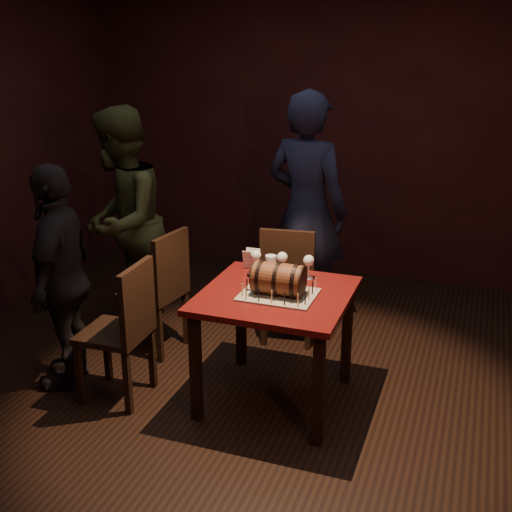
{
  "coord_description": "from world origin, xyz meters",
  "views": [
    {
      "loc": [
        1.28,
        -3.49,
        2.25
      ],
      "look_at": [
        0.0,
        0.05,
        0.95
      ],
      "focal_mm": 45.0,
      "sensor_mm": 36.0,
      "label": 1
    }
  ],
  "objects_px": {
    "pub_table": "(276,309)",
    "chair_back": "(289,279)",
    "barrel_cake": "(278,279)",
    "person_back": "(307,211)",
    "person_left_rear": "(122,223)",
    "wine_glass_left": "(256,256)",
    "chair_left_rear": "(161,285)",
    "chair_left_front": "(125,325)",
    "wine_glass_mid": "(282,258)",
    "pint_of_ale": "(271,267)",
    "person_left_front": "(62,277)",
    "wine_glass_right": "(309,262)"
  },
  "relations": [
    {
      "from": "pub_table",
      "to": "wine_glass_right",
      "type": "xyz_separation_m",
      "value": [
        0.12,
        0.3,
        0.23
      ]
    },
    {
      "from": "pint_of_ale",
      "to": "person_back",
      "type": "xyz_separation_m",
      "value": [
        -0.04,
        1.02,
        0.12
      ]
    },
    {
      "from": "chair_left_front",
      "to": "wine_glass_mid",
      "type": "bearing_deg",
      "value": 35.61
    },
    {
      "from": "chair_back",
      "to": "wine_glass_left",
      "type": "bearing_deg",
      "value": -97.22
    },
    {
      "from": "chair_left_rear",
      "to": "pint_of_ale",
      "type": "bearing_deg",
      "value": -8.78
    },
    {
      "from": "chair_left_rear",
      "to": "person_left_rear",
      "type": "height_order",
      "value": "person_left_rear"
    },
    {
      "from": "pint_of_ale",
      "to": "chair_left_rear",
      "type": "height_order",
      "value": "chair_left_rear"
    },
    {
      "from": "chair_back",
      "to": "person_left_rear",
      "type": "relative_size",
      "value": 0.53
    },
    {
      "from": "barrel_cake",
      "to": "chair_left_front",
      "type": "bearing_deg",
      "value": -164.19
    },
    {
      "from": "pub_table",
      "to": "wine_glass_left",
      "type": "relative_size",
      "value": 5.59
    },
    {
      "from": "pint_of_ale",
      "to": "person_back",
      "type": "bearing_deg",
      "value": 92.45
    },
    {
      "from": "barrel_cake",
      "to": "wine_glass_mid",
      "type": "height_order",
      "value": "barrel_cake"
    },
    {
      "from": "person_left_rear",
      "to": "chair_left_rear",
      "type": "bearing_deg",
      "value": 46.99
    },
    {
      "from": "person_back",
      "to": "person_left_rear",
      "type": "bearing_deg",
      "value": 39.19
    },
    {
      "from": "pint_of_ale",
      "to": "person_left_front",
      "type": "distance_m",
      "value": 1.37
    },
    {
      "from": "wine_glass_right",
      "to": "chair_back",
      "type": "relative_size",
      "value": 0.17
    },
    {
      "from": "barrel_cake",
      "to": "wine_glass_right",
      "type": "relative_size",
      "value": 2.24
    },
    {
      "from": "pub_table",
      "to": "barrel_cake",
      "type": "bearing_deg",
      "value": -55.64
    },
    {
      "from": "wine_glass_left",
      "to": "person_left_rear",
      "type": "bearing_deg",
      "value": 164.33
    },
    {
      "from": "wine_glass_left",
      "to": "person_back",
      "type": "relative_size",
      "value": 0.09
    },
    {
      "from": "wine_glass_mid",
      "to": "chair_left_front",
      "type": "relative_size",
      "value": 0.17
    },
    {
      "from": "wine_glass_left",
      "to": "chair_left_front",
      "type": "distance_m",
      "value": 0.95
    },
    {
      "from": "barrel_cake",
      "to": "person_left_rear",
      "type": "bearing_deg",
      "value": 155.91
    },
    {
      "from": "wine_glass_right",
      "to": "pint_of_ale",
      "type": "bearing_deg",
      "value": -165.69
    },
    {
      "from": "pint_of_ale",
      "to": "chair_left_rear",
      "type": "relative_size",
      "value": 0.16
    },
    {
      "from": "barrel_cake",
      "to": "pub_table",
      "type": "bearing_deg",
      "value": 124.36
    },
    {
      "from": "pub_table",
      "to": "wine_glass_mid",
      "type": "distance_m",
      "value": 0.38
    },
    {
      "from": "pub_table",
      "to": "chair_back",
      "type": "distance_m",
      "value": 0.84
    },
    {
      "from": "barrel_cake",
      "to": "person_back",
      "type": "distance_m",
      "value": 1.31
    },
    {
      "from": "wine_glass_left",
      "to": "chair_left_front",
      "type": "xyz_separation_m",
      "value": [
        -0.67,
        -0.58,
        -0.35
      ]
    },
    {
      "from": "chair_back",
      "to": "chair_left_front",
      "type": "relative_size",
      "value": 1.0
    },
    {
      "from": "wine_glass_left",
      "to": "person_left_front",
      "type": "bearing_deg",
      "value": -155.98
    },
    {
      "from": "chair_back",
      "to": "chair_left_rear",
      "type": "distance_m",
      "value": 0.95
    },
    {
      "from": "wine_glass_left",
      "to": "chair_back",
      "type": "relative_size",
      "value": 0.17
    },
    {
      "from": "barrel_cake",
      "to": "chair_back",
      "type": "height_order",
      "value": "barrel_cake"
    },
    {
      "from": "wine_glass_left",
      "to": "person_left_rear",
      "type": "distance_m",
      "value": 1.27
    },
    {
      "from": "wine_glass_left",
      "to": "wine_glass_right",
      "type": "height_order",
      "value": "same"
    },
    {
      "from": "wine_glass_right",
      "to": "person_left_front",
      "type": "xyz_separation_m",
      "value": [
        -1.52,
        -0.54,
        -0.11
      ]
    },
    {
      "from": "wine_glass_right",
      "to": "chair_back",
      "type": "xyz_separation_m",
      "value": [
        -0.29,
        0.52,
        -0.35
      ]
    },
    {
      "from": "pint_of_ale",
      "to": "pub_table",
      "type": "bearing_deg",
      "value": -64.08
    },
    {
      "from": "person_left_front",
      "to": "wine_glass_left",
      "type": "bearing_deg",
      "value": 97.01
    },
    {
      "from": "pint_of_ale",
      "to": "wine_glass_left",
      "type": "bearing_deg",
      "value": 160.56
    },
    {
      "from": "pub_table",
      "to": "person_left_front",
      "type": "height_order",
      "value": "person_left_front"
    },
    {
      "from": "wine_glass_mid",
      "to": "chair_left_rear",
      "type": "bearing_deg",
      "value": 175.48
    },
    {
      "from": "wine_glass_mid",
      "to": "person_left_front",
      "type": "height_order",
      "value": "person_left_front"
    },
    {
      "from": "chair_left_front",
      "to": "barrel_cake",
      "type": "bearing_deg",
      "value": 15.81
    },
    {
      "from": "chair_back",
      "to": "person_back",
      "type": "height_order",
      "value": "person_back"
    },
    {
      "from": "pub_table",
      "to": "chair_left_front",
      "type": "distance_m",
      "value": 0.96
    },
    {
      "from": "chair_left_rear",
      "to": "chair_left_front",
      "type": "relative_size",
      "value": 1.0
    },
    {
      "from": "person_back",
      "to": "person_left_front",
      "type": "xyz_separation_m",
      "value": [
        -1.24,
        -1.49,
        -0.18
      ]
    }
  ]
}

